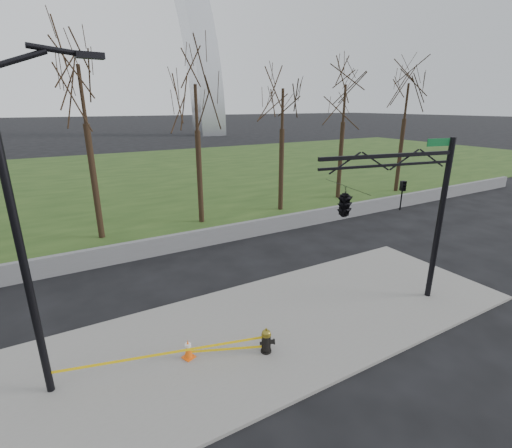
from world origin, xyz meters
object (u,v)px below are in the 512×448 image
fire_hydrant (267,341)px  street_light (26,216)px  traffic_cone (188,349)px  traffic_signal_mast (365,199)px

fire_hydrant → street_light: (-5.33, 1.49, 4.23)m
street_light → traffic_cone: bearing=-17.7°
traffic_cone → street_light: (-3.25, 0.60, 4.30)m
traffic_cone → traffic_signal_mast: 7.08m
traffic_signal_mast → street_light: bearing=-176.3°
traffic_cone → street_light: size_ratio=0.07×
street_light → traffic_signal_mast: street_light is taller
street_light → traffic_signal_mast: size_ratio=1.37×
traffic_signal_mast → fire_hydrant: bearing=-163.9°
traffic_cone → traffic_signal_mast: bearing=-5.1°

